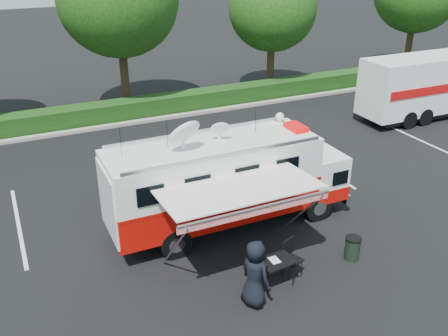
{
  "coord_description": "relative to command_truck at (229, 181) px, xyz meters",
  "views": [
    {
      "loc": [
        -6.35,
        -12.99,
        8.93
      ],
      "look_at": [
        0.0,
        0.5,
        1.9
      ],
      "focal_mm": 40.0,
      "sensor_mm": 36.0,
      "label": 1
    }
  ],
  "objects": [
    {
      "name": "person",
      "position": [
        -1.09,
        -3.84,
        -1.67
      ],
      "size": [
        0.87,
        1.08,
        1.91
      ],
      "primitive_type": "imported",
      "rotation": [
        0.0,
        0.0,
        1.89
      ],
      "color": "black",
      "rests_on": "ground_plane"
    },
    {
      "name": "command_truck",
      "position": [
        0.0,
        0.0,
        0.0
      ],
      "size": [
        8.13,
        2.24,
        3.9
      ],
      "color": "black",
      "rests_on": "ground_plane"
    },
    {
      "name": "folding_table",
      "position": [
        -0.18,
        -3.43,
        -0.89
      ],
      "size": [
        1.03,
        0.77,
        0.83
      ],
      "color": "black",
      "rests_on": "ground_plane"
    },
    {
      "name": "ground_plane",
      "position": [
        0.07,
        0.0,
        -1.67
      ],
      "size": [
        120.0,
        120.0,
        0.0
      ],
      "primitive_type": "plane",
      "color": "black",
      "rests_on": "ground"
    },
    {
      "name": "back_border",
      "position": [
        1.21,
        12.9,
        3.33
      ],
      "size": [
        60.0,
        6.14,
        8.87
      ],
      "color": "#9E998E",
      "rests_on": "ground_plane"
    },
    {
      "name": "stall_lines",
      "position": [
        -0.43,
        3.0,
        -1.67
      ],
      "size": [
        24.12,
        5.5,
        0.01
      ],
      "color": "silver",
      "rests_on": "ground_plane"
    },
    {
      "name": "awning",
      "position": [
        -0.73,
        -2.33,
        0.84
      ],
      "size": [
        4.43,
        2.32,
        2.68
      ],
      "color": "silver",
      "rests_on": "ground_plane"
    },
    {
      "name": "folding_chair",
      "position": [
        0.46,
        -3.09,
        -1.03
      ],
      "size": [
        0.67,
        0.71,
        1.07
      ],
      "color": "black",
      "rests_on": "ground_plane"
    },
    {
      "name": "trash_bin",
      "position": [
        2.54,
        -3.32,
        -1.3
      ],
      "size": [
        0.49,
        0.49,
        0.74
      ],
      "color": "black",
      "rests_on": "ground_plane"
    }
  ]
}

